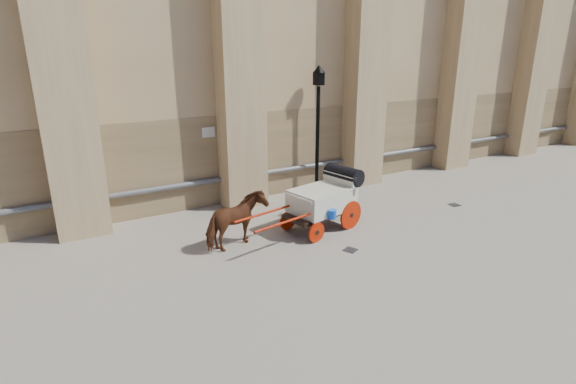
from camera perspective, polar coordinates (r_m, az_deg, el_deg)
ground at (r=12.88m, az=5.20°, el=-5.47°), size 90.00×90.00×0.00m
horse at (r=11.91m, az=-6.58°, el=-3.72°), size 1.89×1.28×1.46m
carriage at (r=13.08m, az=4.77°, el=-0.67°), size 4.09×1.84×1.73m
street_lamp at (r=16.02m, az=3.80°, el=8.29°), size 0.42×0.42×4.50m
drain_grate_near at (r=12.04m, az=7.92°, el=-7.30°), size 0.42×0.42×0.01m
drain_grate_far at (r=16.18m, az=20.38°, el=-1.53°), size 0.33×0.33×0.01m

